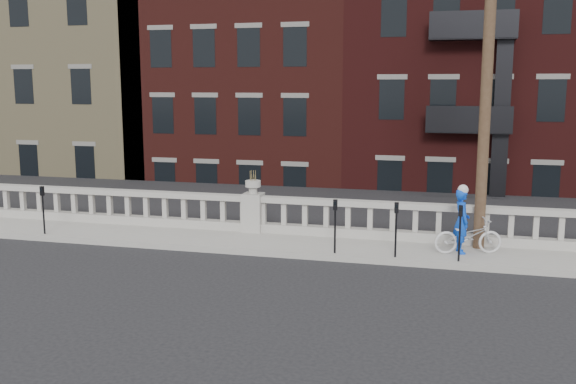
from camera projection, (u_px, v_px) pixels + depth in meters
The scene contains 12 objects.
ground at pixel (202, 275), 14.68m from camera, with size 120.00×120.00×0.00m, color black.
sidewalk at pixel (243, 241), 17.53m from camera, with size 32.00×2.20×0.15m, color #98968D.
balustrade at pixel (253, 214), 18.34m from camera, with size 28.00×0.34×1.03m.
planter_pedestal at pixel (253, 208), 18.31m from camera, with size 0.55×0.55×1.76m.
lower_level at pixel (365, 114), 36.10m from camera, with size 80.00×44.00×20.80m.
utility_pole at pixel (488, 46), 15.71m from camera, with size 1.60×0.28×10.00m.
parking_meter_a at pixel (43, 204), 17.95m from camera, with size 0.10×0.09×1.36m.
parking_meter_b at pixel (335, 220), 15.90m from camera, with size 0.10×0.09×1.36m.
parking_meter_c at pixel (396, 223), 15.53m from camera, with size 0.10×0.09×1.36m.
parking_meter_d at pixel (460, 227), 15.16m from camera, with size 0.10×0.09×1.36m.
bicycle at pixel (468, 236), 15.95m from camera, with size 0.59×1.68×0.88m, color silver.
cyclist at pixel (462, 221), 15.95m from camera, with size 0.59×0.39×1.62m, color blue.
Camera 1 is at (5.45, -13.21, 4.34)m, focal length 40.00 mm.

